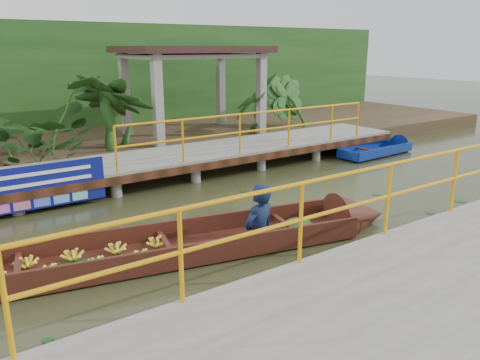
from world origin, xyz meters
TOP-DOWN VIEW (x-y plane):
  - ground at (0.00, 0.00)m, footprint 80.00×80.00m
  - land_strip at (0.00, 7.50)m, footprint 30.00×8.00m
  - far_dock at (0.02, 3.43)m, footprint 16.00×2.06m
  - near_dock at (1.00, -4.20)m, footprint 18.00×2.40m
  - pavilion at (3.00, 6.30)m, footprint 4.40×3.00m
  - foliage_backdrop at (0.00, 10.00)m, footprint 30.00×0.80m
  - vendor_boat at (-2.19, -0.59)m, footprint 10.42×3.16m
  - moored_blue_boat at (7.65, 2.17)m, footprint 3.08×0.96m
  - blue_banner at (-2.73, 2.48)m, footprint 2.81×0.04m
  - tropical_plants at (-0.15, 5.30)m, footprint 14.35×1.35m

SIDE VIEW (x-z plane):
  - ground at x=0.00m, z-range 0.00..0.00m
  - moored_blue_boat at x=7.65m, z-range -0.23..0.49m
  - land_strip at x=0.00m, z-range 0.00..0.45m
  - vendor_boat at x=-2.19m, z-range -0.89..1.40m
  - near_dock at x=1.00m, z-range -0.56..1.16m
  - far_dock at x=0.02m, z-range -0.35..1.30m
  - blue_banner at x=-2.73m, z-range 0.12..1.00m
  - tropical_plants at x=-0.15m, z-range 0.45..2.14m
  - foliage_backdrop at x=0.00m, z-range 0.00..4.00m
  - pavilion at x=3.00m, z-range 1.32..4.32m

